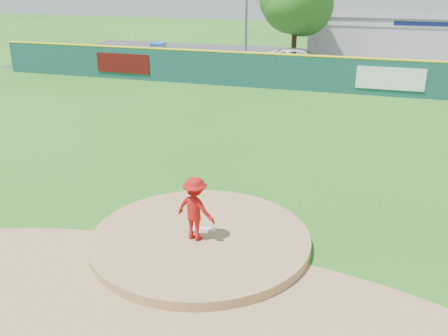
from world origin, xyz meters
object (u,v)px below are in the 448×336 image
(pitcher, at_px, (195,209))
(playground_slide, at_px, (158,53))
(van, at_px, (301,61))
(deciduous_tree, at_px, (296,0))
(pool_building_grp, at_px, (411,36))

(pitcher, xyz_separation_m, playground_slide, (-11.99, 24.47, -0.33))
(van, bearing_deg, deciduous_tree, 18.87)
(pitcher, bearing_deg, playground_slide, -49.80)
(van, relative_size, playground_slide, 2.14)
(van, bearing_deg, playground_slide, 78.13)
(pool_building_grp, height_order, playground_slide, pool_building_grp)
(van, bearing_deg, pool_building_grp, -48.24)
(van, relative_size, pool_building_grp, 0.37)
(van, height_order, pool_building_grp, pool_building_grp)
(pitcher, distance_m, van, 23.72)
(playground_slide, bearing_deg, pool_building_grp, 23.15)
(playground_slide, xyz_separation_m, deciduous_tree, (10.04, 0.72, 3.82))
(playground_slide, relative_size, deciduous_tree, 0.36)
(pitcher, height_order, pool_building_grp, pool_building_grp)
(pitcher, relative_size, playground_slide, 0.62)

